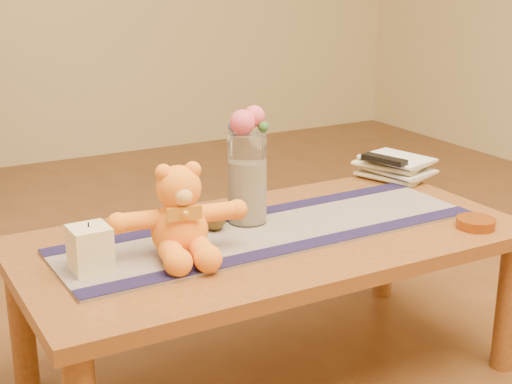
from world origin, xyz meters
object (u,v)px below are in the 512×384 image
teddy_bear (179,211)px  book_bottom (381,180)px  glass_vase (247,178)px  amber_dish (476,223)px  pillar_candle (90,249)px  bronze_ball (214,219)px  tv_remote (384,159)px

teddy_bear → book_bottom: 0.90m
glass_vase → amber_dish: (0.55, -0.34, -0.12)m
pillar_candle → amber_dish: size_ratio=1.00×
pillar_candle → bronze_ball: pillar_candle is taller
book_bottom → glass_vase: bearing=173.1°
book_bottom → tv_remote: (0.00, -0.01, 0.07)m
teddy_bear → book_bottom: size_ratio=1.50×
teddy_bear → bronze_ball: teddy_bear is taller
pillar_candle → tv_remote: size_ratio=0.70×
tv_remote → amber_dish: tv_remote is taller
teddy_bear → amber_dish: size_ratio=3.01×
book_bottom → tv_remote: 0.08m
tv_remote → pillar_candle: bearing=175.7°
glass_vase → amber_dish: glass_vase is taller
amber_dish → bronze_ball: bearing=153.9°
glass_vase → bronze_ball: 0.15m
bronze_ball → book_bottom: bearing=12.4°
amber_dish → pillar_candle: bearing=168.1°
glass_vase → bronze_ball: bearing=-172.0°
teddy_bear → glass_vase: (0.26, 0.12, 0.02)m
teddy_bear → glass_vase: bearing=34.8°
book_bottom → tv_remote: size_ratio=1.39×
amber_dish → book_bottom: bearing=85.4°
bronze_ball → tv_remote: bearing=11.6°
glass_vase → amber_dish: bearing=-31.7°
teddy_bear → amber_dish: 0.85m
pillar_candle → book_bottom: bearing=13.4°
pillar_candle → bronze_ball: bearing=15.1°
bronze_ball → amber_dish: bearing=-26.1°
teddy_bear → bronze_ball: (0.15, 0.11, -0.08)m
glass_vase → pillar_candle: bearing=-166.5°
book_bottom → amber_dish: size_ratio=2.01×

